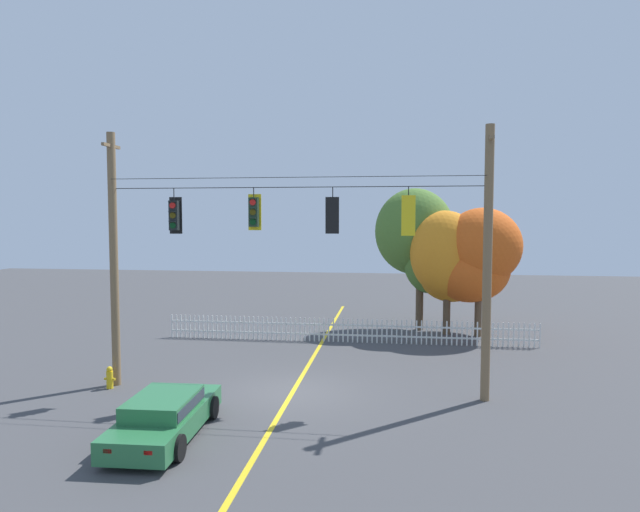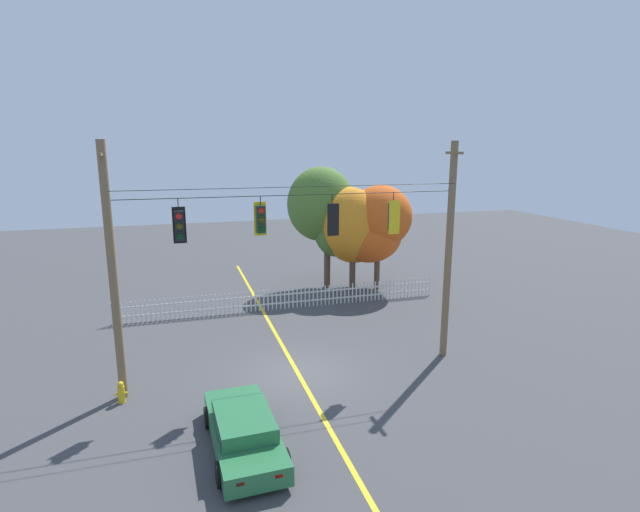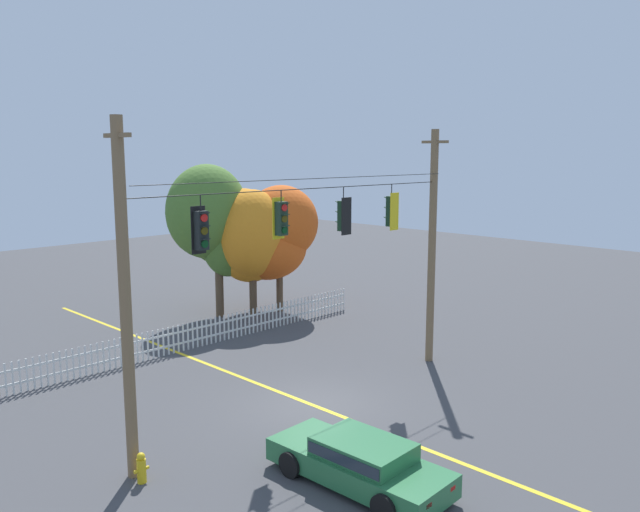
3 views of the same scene
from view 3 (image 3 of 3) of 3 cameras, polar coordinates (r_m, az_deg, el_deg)
name	(u,v)px [view 3 (image 3 of 3)]	position (r m, az deg, el deg)	size (l,w,h in m)	color
ground	(313,405)	(20.37, -0.59, -13.17)	(80.00, 80.00, 0.00)	#424244
lane_centerline_stripe	(313,405)	(20.37, -0.59, -13.16)	(0.16, 36.00, 0.01)	gold
signal_support_span	(313,267)	(19.14, -0.60, -0.97)	(12.57, 1.10, 8.58)	brown
traffic_signal_northbound_primary	(201,230)	(16.41, -10.55, 2.27)	(0.43, 0.38, 1.51)	black
traffic_signal_northbound_secondary	(281,218)	(18.07, -3.48, 3.36)	(0.43, 0.38, 1.39)	black
traffic_signal_eastbound_side	(344,216)	(19.88, 2.11, 3.60)	(0.43, 0.38, 1.48)	black
traffic_signal_southbound_primary	(392,211)	(21.69, 6.39, 4.00)	(0.43, 0.38, 1.54)	black
white_picket_fence	(202,333)	(26.48, -10.48, -6.75)	(17.02, 0.06, 1.09)	silver
autumn_maple_near_fence	(215,222)	(30.66, -9.30, 3.04)	(4.47, 3.37, 7.24)	brown
autumn_maple_mid	(249,235)	(30.62, -6.37, 1.87)	(3.87, 3.74, 6.10)	brown
autumn_oak_far_east	(275,235)	(31.34, -4.05, 1.88)	(4.36, 4.13, 6.22)	brown
parked_car	(360,461)	(15.78, 3.57, -17.75)	(2.01, 4.60, 1.15)	#286B3D
fire_hydrant	(141,468)	(16.51, -15.63, -17.72)	(0.38, 0.22, 0.75)	gold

